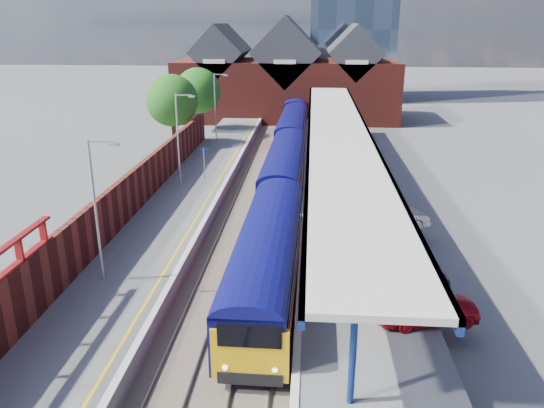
# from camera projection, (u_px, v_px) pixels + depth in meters

# --- Properties ---
(ground) EXTENTS (240.00, 240.00, 0.00)m
(ground) POSITION_uv_depth(u_px,v_px,m) (272.00, 171.00, 48.50)
(ground) COLOR #5B5B5E
(ground) RESTS_ON ground
(ballast_bed) EXTENTS (6.00, 76.00, 0.06)m
(ballast_bed) POSITION_uv_depth(u_px,v_px,m) (262.00, 207.00, 39.06)
(ballast_bed) COLOR #473D33
(ballast_bed) RESTS_ON ground
(rails) EXTENTS (4.51, 76.00, 0.14)m
(rails) POSITION_uv_depth(u_px,v_px,m) (262.00, 206.00, 39.03)
(rails) COLOR slate
(rails) RESTS_ON ground
(left_platform) EXTENTS (5.00, 76.00, 1.00)m
(left_platform) POSITION_uv_depth(u_px,v_px,m) (188.00, 199.00, 39.29)
(left_platform) COLOR #565659
(left_platform) RESTS_ON ground
(right_platform) EXTENTS (6.00, 76.00, 1.00)m
(right_platform) POSITION_uv_depth(u_px,v_px,m) (344.00, 203.00, 38.49)
(right_platform) COLOR #565659
(right_platform) RESTS_ON ground
(coping_left) EXTENTS (0.30, 76.00, 0.05)m
(coping_left) POSITION_uv_depth(u_px,v_px,m) (219.00, 193.00, 38.96)
(coping_left) COLOR silver
(coping_left) RESTS_ON left_platform
(coping_right) EXTENTS (0.30, 76.00, 0.05)m
(coping_right) POSITION_uv_depth(u_px,v_px,m) (305.00, 195.00, 38.52)
(coping_right) COLOR silver
(coping_right) RESTS_ON right_platform
(yellow_line) EXTENTS (0.14, 76.00, 0.01)m
(yellow_line) POSITION_uv_depth(u_px,v_px,m) (211.00, 193.00, 39.00)
(yellow_line) COLOR yellow
(yellow_line) RESTS_ON left_platform
(train) EXTENTS (3.03, 65.94, 3.45)m
(train) POSITION_uv_depth(u_px,v_px,m) (289.00, 144.00, 49.67)
(train) COLOR #0C0C55
(train) RESTS_ON ground
(canopy) EXTENTS (4.50, 52.00, 4.48)m
(canopy) POSITION_uv_depth(u_px,v_px,m) (338.00, 133.00, 38.81)
(canopy) COLOR navy
(canopy) RESTS_ON right_platform
(lamp_post_b) EXTENTS (1.48, 0.18, 7.00)m
(lamp_post_b) POSITION_uv_depth(u_px,v_px,m) (98.00, 203.00, 24.69)
(lamp_post_b) COLOR #A5A8AA
(lamp_post_b) RESTS_ON left_platform
(lamp_post_c) EXTENTS (1.48, 0.18, 7.00)m
(lamp_post_c) POSITION_uv_depth(u_px,v_px,m) (180.00, 134.00, 39.77)
(lamp_post_c) COLOR #A5A8AA
(lamp_post_c) RESTS_ON left_platform
(lamp_post_d) EXTENTS (1.48, 0.18, 7.00)m
(lamp_post_d) POSITION_uv_depth(u_px,v_px,m) (216.00, 103.00, 54.86)
(lamp_post_d) COLOR #A5A8AA
(lamp_post_d) RESTS_ON left_platform
(platform_sign) EXTENTS (0.55, 0.08, 2.50)m
(platform_sign) POSITION_uv_depth(u_px,v_px,m) (204.00, 158.00, 42.31)
(platform_sign) COLOR #A5A8AA
(platform_sign) RESTS_ON left_platform
(brick_wall) EXTENTS (0.35, 50.00, 3.86)m
(brick_wall) POSITION_uv_depth(u_px,v_px,m) (122.00, 202.00, 32.75)
(brick_wall) COLOR maroon
(brick_wall) RESTS_ON left_platform
(station_building) EXTENTS (30.00, 12.12, 13.78)m
(station_building) POSITION_uv_depth(u_px,v_px,m) (287.00, 79.00, 73.11)
(station_building) COLOR maroon
(station_building) RESTS_ON ground
(tree_near) EXTENTS (5.20, 5.20, 8.10)m
(tree_near) POSITION_uv_depth(u_px,v_px,m) (173.00, 102.00, 53.04)
(tree_near) COLOR #382314
(tree_near) RESTS_ON ground
(tree_far) EXTENTS (5.20, 5.20, 8.10)m
(tree_far) POSITION_uv_depth(u_px,v_px,m) (199.00, 92.00, 60.51)
(tree_far) COLOR #382314
(tree_far) RESTS_ON ground
(parked_car_red) EXTENTS (4.63, 2.59, 1.49)m
(parked_car_red) POSITION_uv_depth(u_px,v_px,m) (427.00, 306.00, 22.15)
(parked_car_red) COLOR #A90E17
(parked_car_red) RESTS_ON right_platform
(parked_car_silver) EXTENTS (4.83, 3.03, 1.50)m
(parked_car_silver) POSITION_uv_depth(u_px,v_px,m) (392.00, 217.00, 32.12)
(parked_car_silver) COLOR #9F9EA3
(parked_car_silver) RESTS_ON right_platform
(parked_car_dark) EXTENTS (5.10, 2.79, 1.40)m
(parked_car_dark) POSITION_uv_depth(u_px,v_px,m) (398.00, 273.00, 25.12)
(parked_car_dark) COLOR black
(parked_car_dark) RESTS_ON right_platform
(parked_car_blue) EXTENTS (4.39, 2.70, 1.13)m
(parked_car_blue) POSITION_uv_depth(u_px,v_px,m) (371.00, 188.00, 38.49)
(parked_car_blue) COLOR navy
(parked_car_blue) RESTS_ON right_platform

